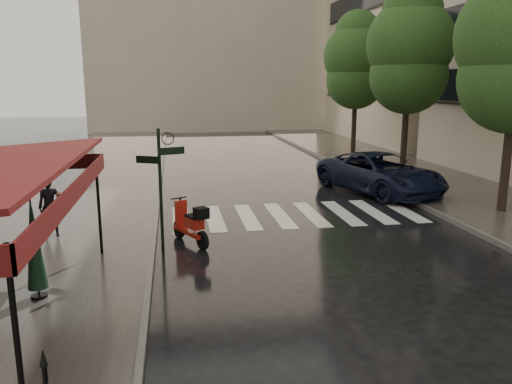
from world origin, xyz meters
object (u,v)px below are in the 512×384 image
object	(u,v)px
pedestrian_with_umbrella	(47,177)
parked_car	(380,173)
parasol_back	(34,243)
scooter	(191,225)

from	to	relation	value
pedestrian_with_umbrella	parked_car	size ratio (longest dim) A/B	0.44
parasol_back	scooter	bearing A→B (deg)	46.37
scooter	parked_car	world-z (taller)	parked_car
scooter	parked_car	bearing A→B (deg)	7.95
scooter	pedestrian_with_umbrella	bearing A→B (deg)	138.15
parasol_back	pedestrian_with_umbrella	bearing A→B (deg)	99.10
parked_car	parasol_back	bearing A→B (deg)	-158.78
scooter	parasol_back	xyz separation A→B (m)	(-3.04, -3.18, 0.67)
parked_car	scooter	bearing A→B (deg)	-162.43
pedestrian_with_umbrella	scooter	world-z (taller)	pedestrian_with_umbrella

